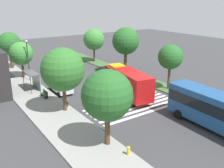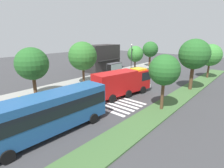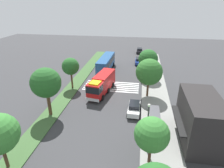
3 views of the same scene
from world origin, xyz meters
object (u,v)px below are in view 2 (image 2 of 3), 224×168
parked_car_east (115,75)px  transit_bus (49,111)px  sidewalk_tree_far_west (32,64)px  sidewalk_tree_east (135,54)px  bench_near_shelter (103,76)px  street_lamp (131,56)px  bus_stop_shelter (116,66)px  median_tree_west (194,54)px  sidewalk_tree_far_east (150,49)px  median_tree_far_west (164,70)px  median_tree_center (210,55)px  fire_hydrant (20,99)px  sidewalk_tree_west (83,56)px  fire_truck (124,81)px

parked_car_east → transit_bus: size_ratio=0.39×
sidewalk_tree_far_west → sidewalk_tree_east: bearing=0.0°
bench_near_shelter → sidewalk_tree_far_west: bearing=-178.2°
transit_bus → street_lamp: bearing=-157.5°
bus_stop_shelter → median_tree_west: median_tree_west is taller
sidewalk_tree_far_east → median_tree_far_west: sidewalk_tree_far_east is taller
median_tree_far_west → bus_stop_shelter: bearing=55.8°
bench_near_shelter → sidewalk_tree_east: (10.82, -0.45, 3.45)m
sidewalk_tree_far_east → median_tree_far_west: (-24.69, -15.38, 0.03)m
street_lamp → median_tree_center: bearing=-70.7°
transit_bus → sidewalk_tree_far_west: sidewalk_tree_far_west is taller
fire_hydrant → sidewalk_tree_west: bearing=2.6°
street_lamp → sidewalk_tree_far_east: size_ratio=0.95×
bus_stop_shelter → sidewalk_tree_west: size_ratio=0.48×
fire_truck → sidewalk_tree_far_east: bearing=30.7°
sidewalk_tree_west → sidewalk_tree_far_east: 23.28m
parked_car_east → sidewalk_tree_far_east: bearing=8.7°
bus_stop_shelter → sidewalk_tree_far_west: (-18.13, -0.45, 2.81)m
median_tree_west → median_tree_center: bearing=0.0°
sidewalk_tree_east → fire_truck: bearing=-151.3°
median_tree_far_west → median_tree_center: (20.63, -0.00, -0.09)m
parked_car_east → sidewalk_tree_far_east: (17.22, 2.20, 3.78)m
bus_stop_shelter → median_tree_center: size_ratio=0.53×
bus_stop_shelter → sidewalk_tree_far_west: 18.35m
street_lamp → sidewalk_tree_west: bearing=178.4°
fire_hydrant → bus_stop_shelter: bearing=2.6°
street_lamp → sidewalk_tree_far_west: size_ratio=0.93×
parked_car_east → transit_bus: 20.44m
sidewalk_tree_east → median_tree_center: (3.07, -15.38, 0.58)m
median_tree_far_west → fire_hydrant: bearing=123.3°
fire_truck → street_lamp: size_ratio=1.53×
transit_bus → median_tree_center: bearing=173.0°
sidewalk_tree_far_west → fire_hydrant: 4.85m
fire_truck → median_tree_far_west: (-1.40, -6.51, 2.67)m
median_tree_far_west → median_tree_west: median_tree_west is taller
fire_truck → sidewalk_tree_west: 9.33m
sidewalk_tree_far_east → transit_bus: bearing=-163.9°
median_tree_west → parked_car_east: bearing=101.5°
parked_car_east → sidewalk_tree_west: 7.63m
bench_near_shelter → street_lamp: (8.65, -0.85, 3.26)m
sidewalk_tree_west → fire_hydrant: size_ratio=10.36×
bus_stop_shelter → sidewalk_tree_far_east: (13.95, -0.45, 2.79)m
transit_bus → sidewalk_tree_far_west: (3.84, 10.34, 2.54)m
street_lamp → sidewalk_tree_east: size_ratio=1.08×
median_tree_center → median_tree_far_west: bearing=180.0°
bench_near_shelter → median_tree_far_west: median_tree_far_west is taller
bus_stop_shelter → fire_truck: bearing=-135.1°
bus_stop_shelter → sidewalk_tree_east: bearing=-3.7°
transit_bus → fire_hydrant: bearing=-96.5°
sidewalk_tree_east → sidewalk_tree_far_east: sidewalk_tree_far_east is taller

